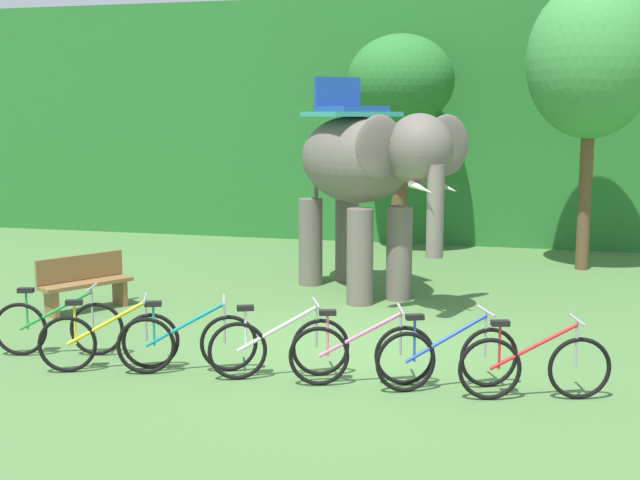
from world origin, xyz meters
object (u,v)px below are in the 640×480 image
object	(u,v)px
bike_pink	(361,353)
bike_yellow	(109,340)
bike_green	(58,327)
bike_red	(534,366)
bike_teal	(187,342)
tree_center_left	(401,84)
bike_blue	(447,357)
tree_far_right	(591,61)
bike_white	(279,347)
wooden_bench	(84,281)
elephant	(363,169)

from	to	relation	value
bike_pink	bike_yellow	bearing A→B (deg)	-175.65
bike_green	bike_red	world-z (taller)	same
bike_teal	bike_green	bearing A→B (deg)	172.53
tree_center_left	bike_blue	xyz separation A→B (m)	(2.06, -9.24, -3.40)
tree_center_left	bike_yellow	distance (m)	10.37
tree_far_right	bike_green	distance (m)	11.29
bike_blue	bike_red	xyz separation A→B (m)	(0.97, -0.10, 0.00)
tree_center_left	bike_teal	bearing A→B (deg)	-96.57
bike_white	wooden_bench	bearing A→B (deg)	148.36
bike_pink	bike_red	distance (m)	1.95
tree_far_right	bike_red	world-z (taller)	tree_far_right
bike_white	bike_pink	world-z (taller)	same
elephant	bike_teal	size ratio (longest dim) A/B	2.34
elephant	tree_far_right	bearing A→B (deg)	42.41
bike_yellow	wooden_bench	bearing A→B (deg)	125.19
bike_white	bike_blue	size ratio (longest dim) A/B	1.01
bike_white	bike_pink	distance (m)	1.01
elephant	bike_green	size ratio (longest dim) A/B	2.27
tree_center_left	wooden_bench	bearing A→B (deg)	-120.37
bike_blue	wooden_bench	bearing A→B (deg)	158.19
bike_white	wooden_bench	distance (m)	4.76
elephant	bike_white	bearing A→B (deg)	-90.63
tree_center_left	bike_red	bearing A→B (deg)	-72.05
bike_green	bike_white	world-z (taller)	same
bike_pink	elephant	bearing A→B (deg)	101.48
tree_far_right	bike_red	xyz separation A→B (m)	(-0.92, -8.23, -3.77)
tree_center_left	bike_white	size ratio (longest dim) A/B	3.06
bike_pink	wooden_bench	xyz separation A→B (m)	(-5.07, 2.52, 0.09)
tree_far_right	wooden_bench	bearing A→B (deg)	-144.26
bike_pink	bike_red	bearing A→B (deg)	-0.03
bike_green	bike_blue	world-z (taller)	same
tree_center_left	bike_teal	size ratio (longest dim) A/B	3.02
wooden_bench	bike_white	bearing A→B (deg)	-31.64
bike_green	bike_white	distance (m)	3.08
bike_green	bike_yellow	world-z (taller)	same
bike_green	bike_blue	xyz separation A→B (m)	(5.07, -0.08, 0.00)
wooden_bench	bike_green	bearing A→B (deg)	-67.24
bike_green	wooden_bench	world-z (taller)	bike_green
tree_center_left	tree_far_right	bearing A→B (deg)	-15.70
tree_center_left	bike_red	size ratio (longest dim) A/B	2.94
tree_far_right	tree_center_left	bearing A→B (deg)	164.30
bike_teal	bike_red	bearing A→B (deg)	1.00
elephant	bike_red	world-z (taller)	elephant
bike_teal	bike_pink	bearing A→B (deg)	1.93
elephant	bike_green	world-z (taller)	elephant
tree_far_right	bike_teal	world-z (taller)	tree_far_right
bike_yellow	bike_white	bearing A→B (deg)	6.98
tree_far_right	elephant	bearing A→B (deg)	-137.59
elephant	bike_blue	distance (m)	5.35
bike_teal	bike_red	xyz separation A→B (m)	(4.11, 0.07, 0.00)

